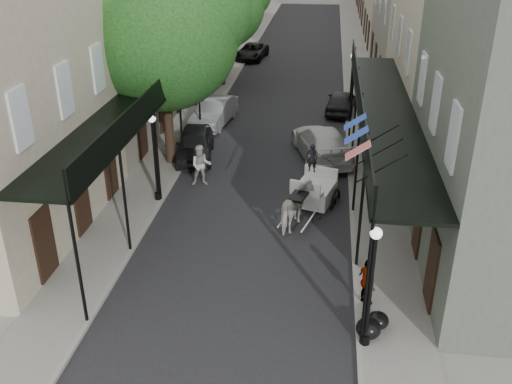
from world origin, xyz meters
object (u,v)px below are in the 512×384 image
(tree_near, at_px, (172,26))
(lamppost_right_far, at_px, (351,84))
(pedestrian_walking, at_px, (201,165))
(pedestrian_sidewalk_left, at_px, (194,89))
(car_right_near, at_px, (322,143))
(lamppost_left, at_px, (155,156))
(carriage, at_px, (318,175))
(car_left_near, at_px, (195,144))
(lamppost_right_near, at_px, (371,286))
(pedestrian_sidewalk_right, at_px, (367,282))
(car_left_far, at_px, (252,51))
(car_left_mid, at_px, (214,112))
(car_right_far, at_px, (341,102))
(horse, at_px, (297,208))

(tree_near, bearing_deg, lamppost_right_far, 43.31)
(lamppost_right_far, xyz_separation_m, pedestrian_walking, (-6.73, -10.14, -1.11))
(pedestrian_walking, xyz_separation_m, pedestrian_sidewalk_left, (-2.83, 11.19, 0.16))
(tree_near, relative_size, car_right_near, 1.78)
(lamppost_left, xyz_separation_m, carriage, (6.61, 1.08, -0.94))
(lamppost_right_far, distance_m, pedestrian_sidewalk_left, 9.66)
(car_left_near, bearing_deg, lamppost_left, -104.23)
(lamppost_right_near, xyz_separation_m, pedestrian_sidewalk_right, (0.10, 1.85, -1.15))
(lamppost_right_far, relative_size, carriage, 1.29)
(car_left_near, relative_size, car_right_near, 0.79)
(lamppost_right_near, xyz_separation_m, pedestrian_sidewalk_left, (-9.56, 21.05, -0.95))
(lamppost_left, height_order, lamppost_right_far, same)
(car_left_far, bearing_deg, car_left_near, -83.22)
(pedestrian_sidewalk_right, distance_m, car_left_mid, 17.82)
(car_left_far, xyz_separation_m, car_right_far, (7.20, -13.38, 0.06))
(lamppost_right_far, height_order, car_left_mid, lamppost_right_far)
(lamppost_right_near, bearing_deg, tree_near, 124.27)
(carriage, xyz_separation_m, car_left_near, (-6.11, 3.82, -0.38))
(carriage, bearing_deg, pedestrian_sidewalk_right, -61.39)
(carriage, xyz_separation_m, pedestrian_walking, (-5.14, 0.78, -0.17))
(car_left_near, xyz_separation_m, car_left_far, (0.00, 21.48, -0.10))
(lamppost_left, bearing_deg, car_left_far, 88.91)
(pedestrian_sidewalk_left, height_order, car_right_near, pedestrian_sidewalk_left)
(pedestrian_sidewalk_left, bearing_deg, pedestrian_sidewalk_right, 108.67)
(lamppost_left, relative_size, car_right_near, 0.69)
(tree_near, bearing_deg, car_left_far, 88.46)
(pedestrian_walking, bearing_deg, lamppost_right_far, 43.90)
(pedestrian_walking, relative_size, car_left_far, 0.42)
(carriage, xyz_separation_m, car_right_far, (1.09, 11.92, -0.43))
(lamppost_left, bearing_deg, pedestrian_walking, 51.68)
(lamppost_right_far, relative_size, pedestrian_walking, 1.98)
(car_right_far, bearing_deg, tree_near, 54.62)
(pedestrian_sidewalk_left, height_order, pedestrian_sidewalk_right, pedestrian_sidewalk_left)
(car_right_far, bearing_deg, lamppost_right_far, 122.65)
(lamppost_right_near, distance_m, carriage, 9.27)
(pedestrian_sidewalk_left, distance_m, car_left_mid, 3.70)
(horse, xyz_separation_m, carriage, (0.71, 2.57, 0.26))
(lamppost_right_near, relative_size, lamppost_left, 1.00)
(car_left_far, distance_m, car_right_near, 21.58)
(lamppost_left, height_order, carriage, lamppost_left)
(pedestrian_sidewalk_right, height_order, car_left_near, pedestrian_sidewalk_right)
(pedestrian_sidewalk_right, relative_size, car_left_mid, 0.34)
(horse, height_order, car_right_far, horse)
(pedestrian_sidewalk_left, xyz_separation_m, car_left_far, (1.86, 13.33, -0.47))
(pedestrian_sidewalk_right, bearing_deg, horse, 3.84)
(pedestrian_sidewalk_left, height_order, car_left_mid, pedestrian_sidewalk_left)
(lamppost_right_near, xyz_separation_m, car_right_near, (-1.50, 13.71, -1.27))
(car_left_far, bearing_deg, lamppost_left, -84.31)
(car_left_far, bearing_deg, pedestrian_walking, -80.96)
(pedestrian_sidewalk_left, xyz_separation_m, car_left_near, (1.86, -8.15, -0.37))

